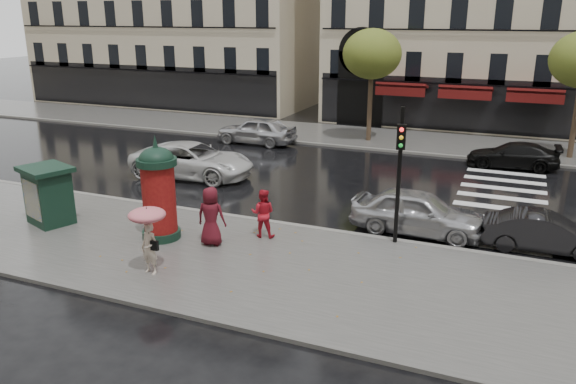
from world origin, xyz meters
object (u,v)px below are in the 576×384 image
at_px(woman_red, 263,213).
at_px(morris_column, 159,190).
at_px(car_white, 192,160).
at_px(car_black, 513,155).
at_px(newsstand, 48,194).
at_px(car_darkgrey, 545,233).
at_px(man_burgundy, 211,216).
at_px(woman_umbrella, 148,230).
at_px(car_far_silver, 257,130).
at_px(traffic_light, 400,163).
at_px(car_silver, 418,212).

distance_m(woman_red, morris_column, 3.56).
relative_size(woman_red, car_white, 0.29).
bearing_deg(morris_column, car_white, 114.24).
bearing_deg(car_black, newsstand, -47.61).
distance_m(newsstand, car_darkgrey, 17.10).
distance_m(man_burgundy, newsstand, 6.43).
bearing_deg(woman_umbrella, car_far_silver, 105.81).
distance_m(woman_red, car_far_silver, 15.02).
relative_size(newsstand, car_far_silver, 0.45).
xyz_separation_m(traffic_light, car_white, (-10.68, 4.63, -2.05)).
relative_size(woman_red, car_darkgrey, 0.44).
bearing_deg(newsstand, car_silver, 19.60).
bearing_deg(traffic_light, car_black, 75.18).
relative_size(morris_column, car_darkgrey, 0.92).
height_order(morris_column, car_silver, morris_column).
height_order(man_burgundy, traffic_light, traffic_light).
bearing_deg(woman_umbrella, woman_red, 64.68).
relative_size(traffic_light, newsstand, 2.11).
height_order(car_white, car_black, car_white).
relative_size(car_black, car_far_silver, 0.92).
bearing_deg(car_white, car_darkgrey, -105.12).
height_order(morris_column, car_white, morris_column).
relative_size(man_burgundy, car_silver, 0.42).
xyz_separation_m(man_burgundy, car_darkgrey, (10.09, 3.92, -0.47)).
relative_size(woman_red, newsstand, 0.78).
relative_size(woman_red, car_far_silver, 0.35).
height_order(woman_umbrella, car_darkgrey, woman_umbrella).
distance_m(woman_red, traffic_light, 4.83).
bearing_deg(car_white, car_far_silver, -1.00).
distance_m(morris_column, car_white, 8.00).
bearing_deg(woman_umbrella, traffic_light, 39.40).
distance_m(woman_umbrella, newsstand, 6.23).
relative_size(woman_umbrella, newsstand, 0.96).
distance_m(traffic_light, car_black, 12.90).
xyz_separation_m(morris_column, car_black, (10.67, 14.89, -1.19)).
bearing_deg(car_black, man_burgundy, -33.49).
xyz_separation_m(woman_umbrella, morris_column, (-1.31, 2.41, 0.34)).
distance_m(woman_umbrella, morris_column, 2.77).
xyz_separation_m(car_black, car_far_silver, (-14.25, -0.02, 0.17)).
height_order(man_burgundy, newsstand, newsstand).
height_order(newsstand, car_white, newsstand).
relative_size(man_burgundy, car_white, 0.34).
bearing_deg(car_white, car_silver, -109.22).
bearing_deg(man_burgundy, morris_column, -2.13).
xyz_separation_m(woman_umbrella, car_white, (-4.57, 9.65, -0.67)).
xyz_separation_m(morris_column, car_darkgrey, (11.96, 4.09, -1.19)).
relative_size(woman_red, car_silver, 0.36).
bearing_deg(morris_column, car_darkgrey, 18.87).
distance_m(morris_column, traffic_light, 7.93).
bearing_deg(newsstand, car_black, 45.00).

